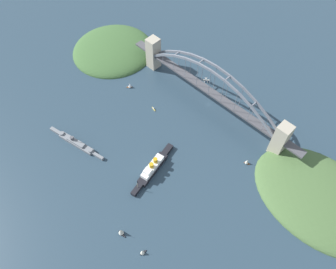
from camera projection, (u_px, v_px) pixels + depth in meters
The scene contains 12 objects.
ground_plane at pixel (209, 104), 448.35m from camera, with size 1400.00×1400.00×0.00m, color #283D4C.
harbor_arch_bridge at pixel (211, 91), 426.67m from camera, with size 276.55×16.05×66.66m.
headland_west_shore at pixel (323, 199), 368.75m from camera, with size 159.10×113.34×26.17m.
headland_east_shore at pixel (115, 51), 510.78m from camera, with size 122.47×124.19×27.72m.
ocean_liner at pixel (153, 168), 385.78m from camera, with size 22.42×78.74×16.88m.
naval_cruiser at pixel (76, 143), 408.74m from camera, with size 83.92×21.39×16.66m.
seaplane_taxiing_near_bridge at pixel (206, 80), 471.15m from camera, with size 8.73×8.67×5.17m.
small_boat_0 at pixel (121, 232), 341.78m from camera, with size 9.84×5.48×11.74m.
small_boat_1 at pixel (130, 85), 463.15m from camera, with size 6.69×7.61×8.25m.
small_boat_2 at pixel (154, 109), 442.51m from camera, with size 7.77×2.75×2.11m.
small_boat_3 at pixel (247, 162), 391.66m from camera, with size 7.11×5.16×8.74m.
small_boat_4 at pixel (142, 252), 331.76m from camera, with size 4.73×7.73×7.53m.
Camera 1 is at (-165.31, 246.76, 342.84)m, focal length 35.38 mm.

